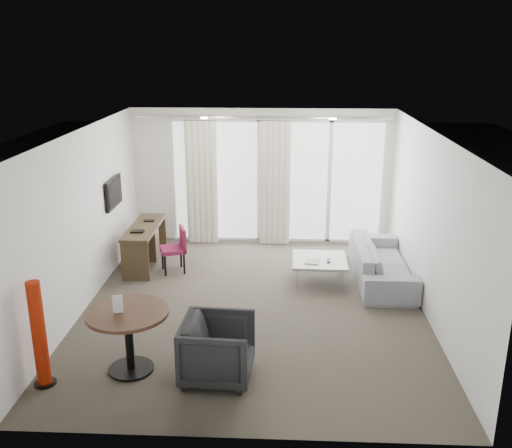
{
  "coord_description": "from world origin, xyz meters",
  "views": [
    {
      "loc": [
        0.4,
        -7.76,
        3.79
      ],
      "look_at": [
        0.0,
        0.6,
        1.1
      ],
      "focal_mm": 40.0,
      "sensor_mm": 36.0,
      "label": 1
    }
  ],
  "objects_px": {
    "red_lamp": "(39,334)",
    "rattan_chair_b": "(346,196)",
    "rattan_chair_a": "(325,207)",
    "desk": "(145,246)",
    "round_table": "(129,341)",
    "coffee_table": "(319,270)",
    "sofa": "(382,262)",
    "desk_chair": "(173,250)",
    "tub_armchair": "(218,349)"
  },
  "relations": [
    {
      "from": "desk_chair",
      "to": "tub_armchair",
      "type": "relative_size",
      "value": 0.95
    },
    {
      "from": "red_lamp",
      "to": "rattan_chair_a",
      "type": "bearing_deg",
      "value": 59.26
    },
    {
      "from": "desk_chair",
      "to": "sofa",
      "type": "distance_m",
      "value": 3.52
    },
    {
      "from": "desk",
      "to": "desk_chair",
      "type": "distance_m",
      "value": 0.62
    },
    {
      "from": "desk",
      "to": "coffee_table",
      "type": "relative_size",
      "value": 1.75
    },
    {
      "from": "desk_chair",
      "to": "rattan_chair_b",
      "type": "height_order",
      "value": "rattan_chair_b"
    },
    {
      "from": "rattan_chair_b",
      "to": "tub_armchair",
      "type": "bearing_deg",
      "value": -125.75
    },
    {
      "from": "red_lamp",
      "to": "coffee_table",
      "type": "bearing_deg",
      "value": 43.11
    },
    {
      "from": "desk",
      "to": "round_table",
      "type": "relative_size",
      "value": 1.57
    },
    {
      "from": "sofa",
      "to": "tub_armchair",
      "type": "bearing_deg",
      "value": 141.81
    },
    {
      "from": "round_table",
      "to": "red_lamp",
      "type": "relative_size",
      "value": 0.76
    },
    {
      "from": "sofa",
      "to": "rattan_chair_b",
      "type": "relative_size",
      "value": 2.39
    },
    {
      "from": "desk",
      "to": "rattan_chair_b",
      "type": "height_order",
      "value": "rattan_chair_b"
    },
    {
      "from": "rattan_chair_a",
      "to": "coffee_table",
      "type": "bearing_deg",
      "value": -115.74
    },
    {
      "from": "desk",
      "to": "round_table",
      "type": "height_order",
      "value": "round_table"
    },
    {
      "from": "rattan_chair_a",
      "to": "rattan_chair_b",
      "type": "xyz_separation_m",
      "value": [
        0.55,
        0.85,
        0.02
      ]
    },
    {
      "from": "red_lamp",
      "to": "rattan_chair_a",
      "type": "relative_size",
      "value": 1.47
    },
    {
      "from": "rattan_chair_b",
      "to": "coffee_table",
      "type": "bearing_deg",
      "value": -120.03
    },
    {
      "from": "red_lamp",
      "to": "sofa",
      "type": "bearing_deg",
      "value": 36.59
    },
    {
      "from": "sofa",
      "to": "rattan_chair_a",
      "type": "relative_size",
      "value": 2.49
    },
    {
      "from": "tub_armchair",
      "to": "rattan_chair_a",
      "type": "distance_m",
      "value": 6.08
    },
    {
      "from": "round_table",
      "to": "rattan_chair_a",
      "type": "relative_size",
      "value": 1.12
    },
    {
      "from": "round_table",
      "to": "rattan_chair_a",
      "type": "distance_m",
      "value": 6.34
    },
    {
      "from": "desk",
      "to": "desk_chair",
      "type": "height_order",
      "value": "desk_chair"
    },
    {
      "from": "desk",
      "to": "rattan_chair_a",
      "type": "bearing_deg",
      "value": 35.47
    },
    {
      "from": "red_lamp",
      "to": "rattan_chair_b",
      "type": "distance_m",
      "value": 8.09
    },
    {
      "from": "coffee_table",
      "to": "rattan_chair_b",
      "type": "xyz_separation_m",
      "value": [
        0.82,
        3.8,
        0.26
      ]
    },
    {
      "from": "sofa",
      "to": "rattan_chair_b",
      "type": "xyz_separation_m",
      "value": [
        -0.21,
        3.68,
        0.14
      ]
    },
    {
      "from": "red_lamp",
      "to": "round_table",
      "type": "bearing_deg",
      "value": 20.2
    },
    {
      "from": "rattan_chair_a",
      "to": "red_lamp",
      "type": "bearing_deg",
      "value": -141.15
    },
    {
      "from": "red_lamp",
      "to": "coffee_table",
      "type": "xyz_separation_m",
      "value": [
        3.34,
        3.13,
        -0.44
      ]
    },
    {
      "from": "desk",
      "to": "tub_armchair",
      "type": "distance_m",
      "value": 3.89
    },
    {
      "from": "desk",
      "to": "tub_armchair",
      "type": "relative_size",
      "value": 1.86
    },
    {
      "from": "coffee_table",
      "to": "rattan_chair_b",
      "type": "relative_size",
      "value": 0.96
    },
    {
      "from": "desk",
      "to": "rattan_chair_a",
      "type": "height_order",
      "value": "rattan_chair_a"
    },
    {
      "from": "desk_chair",
      "to": "round_table",
      "type": "relative_size",
      "value": 0.8
    },
    {
      "from": "round_table",
      "to": "red_lamp",
      "type": "xyz_separation_m",
      "value": [
        -0.92,
        -0.34,
        0.25
      ]
    },
    {
      "from": "round_table",
      "to": "sofa",
      "type": "relative_size",
      "value": 0.45
    },
    {
      "from": "desk_chair",
      "to": "red_lamp",
      "type": "xyz_separation_m",
      "value": [
        -0.86,
        -3.44,
        0.25
      ]
    },
    {
      "from": "desk",
      "to": "coffee_table",
      "type": "bearing_deg",
      "value": -11.22
    },
    {
      "from": "round_table",
      "to": "sofa",
      "type": "height_order",
      "value": "round_table"
    },
    {
      "from": "coffee_table",
      "to": "sofa",
      "type": "distance_m",
      "value": 1.05
    },
    {
      "from": "tub_armchair",
      "to": "rattan_chair_b",
      "type": "height_order",
      "value": "rattan_chair_b"
    },
    {
      "from": "red_lamp",
      "to": "coffee_table",
      "type": "relative_size",
      "value": 1.46
    },
    {
      "from": "tub_armchair",
      "to": "rattan_chair_b",
      "type": "bearing_deg",
      "value": -14.39
    },
    {
      "from": "sofa",
      "to": "rattan_chair_b",
      "type": "bearing_deg",
      "value": 3.28
    },
    {
      "from": "desk_chair",
      "to": "red_lamp",
      "type": "bearing_deg",
      "value": -123.52
    },
    {
      "from": "tub_armchair",
      "to": "sofa",
      "type": "relative_size",
      "value": 0.38
    },
    {
      "from": "tub_armchair",
      "to": "rattan_chair_a",
      "type": "relative_size",
      "value": 0.94
    },
    {
      "from": "rattan_chair_a",
      "to": "rattan_chair_b",
      "type": "distance_m",
      "value": 1.01
    }
  ]
}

